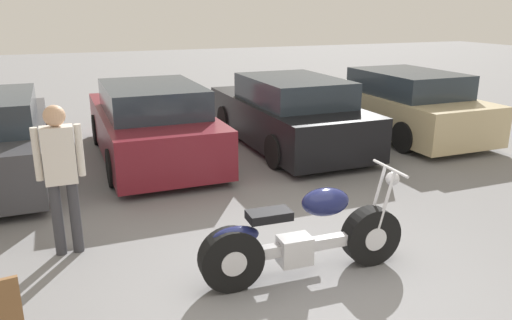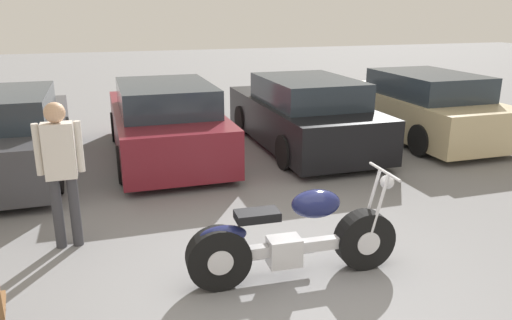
{
  "view_description": "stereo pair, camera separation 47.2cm",
  "coord_description": "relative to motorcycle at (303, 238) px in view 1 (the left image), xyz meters",
  "views": [
    {
      "loc": [
        -2.3,
        -3.92,
        2.72
      ],
      "look_at": [
        -0.02,
        1.76,
        0.85
      ],
      "focal_mm": 35.0,
      "sensor_mm": 36.0,
      "label": 1
    },
    {
      "loc": [
        -1.86,
        -4.08,
        2.72
      ],
      "look_at": [
        -0.02,
        1.76,
        0.85
      ],
      "focal_mm": 35.0,
      "sensor_mm": 36.0,
      "label": 2
    }
  ],
  "objects": [
    {
      "name": "motorcycle",
      "position": [
        0.0,
        0.0,
        0.0
      ],
      "size": [
        2.26,
        0.62,
        1.1
      ],
      "color": "black",
      "rests_on": "ground_plane"
    },
    {
      "name": "parked_car_black",
      "position": [
        2.1,
        4.8,
        0.23
      ],
      "size": [
        1.92,
        4.5,
        1.42
      ],
      "color": "black",
      "rests_on": "ground_plane"
    },
    {
      "name": "parked_car_champagne",
      "position": [
        4.85,
        4.79,
        0.23
      ],
      "size": [
        1.92,
        4.5,
        1.42
      ],
      "color": "#C6B284",
      "rests_on": "ground_plane"
    },
    {
      "name": "parked_car_maroon",
      "position": [
        -0.64,
        4.92,
        0.23
      ],
      "size": [
        1.92,
        4.5,
        1.42
      ],
      "color": "maroon",
      "rests_on": "ground_plane"
    },
    {
      "name": "person_standing",
      "position": [
        -2.27,
        1.46,
        0.6
      ],
      "size": [
        0.52,
        0.23,
        1.73
      ],
      "color": "#38383D",
      "rests_on": "ground_plane"
    },
    {
      "name": "ground_plane",
      "position": [
        0.09,
        -0.28,
        -0.43
      ],
      "size": [
        60.0,
        60.0,
        0.0
      ],
      "primitive_type": "plane",
      "color": "slate"
    }
  ]
}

